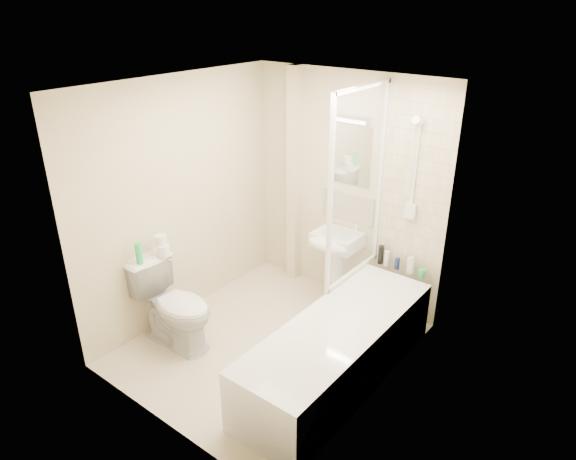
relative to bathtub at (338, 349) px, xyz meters
The scene contains 25 objects.
floor 0.80m from the bathtub, behind, with size 2.50×2.50×0.00m, color beige.
wall_back 1.71m from the bathtub, 121.29° to the left, with size 2.20×0.02×2.40m, color beige.
wall_left 2.06m from the bathtub, behind, with size 0.02×2.50×2.40m, color beige.
wall_right 0.98m from the bathtub, ahead, with size 0.02×2.50×2.40m, color beige.
ceiling 2.24m from the bathtub, behind, with size 2.20×2.50×0.02m, color white.
tile_back 1.67m from the bathtub, 90.00° to the left, with size 0.70×0.01×1.75m, color beige.
tile_right 1.19m from the bathtub, ahead, with size 0.01×2.10×1.75m, color beige.
pipe_boxing 2.02m from the bathtub, 139.40° to the left, with size 0.12×0.12×2.40m, color beige.
splashback 1.59m from the bathtub, 119.76° to the left, with size 0.60×0.01×0.30m, color beige.
mirror 1.91m from the bathtub, 119.80° to the left, with size 0.46×0.01×0.60m, color white.
strip_light 2.16m from the bathtub, 120.27° to the left, with size 0.42×0.07×0.07m, color silver.
bathtub is the anchor object (origin of this frame).
shower_screen 1.44m from the bathtub, 114.10° to the left, with size 0.04×0.92×1.80m.
shower_fixture 1.72m from the bathtub, 90.08° to the left, with size 0.10×0.16×0.99m.
pedestal_sink 1.27m from the bathtub, 125.05° to the left, with size 0.47×0.45×0.91m.
bottle_black_a 1.22m from the bathtub, 102.05° to the left, with size 0.06×0.06×0.20m, color black.
bottle_white_a 1.21m from the bathtub, 98.80° to the left, with size 0.05×0.05×0.16m, color white.
bottle_blue 1.19m from the bathtub, 92.98° to the left, with size 0.05×0.05×0.12m, color navy.
bottle_cream 1.20m from the bathtub, 86.15° to the left, with size 0.07×0.07×0.17m, color beige.
bottle_white_b 1.19m from the bathtub, 85.49° to the left, with size 0.06×0.06×0.14m, color silver.
bottle_green 1.20m from the bathtub, 79.85° to the left, with size 0.07×0.07×0.09m, color green.
toilet 1.56m from the bathtub, 160.74° to the right, with size 0.82×0.48×0.82m, color white.
toilet_roll_lower 1.83m from the bathtub, 166.24° to the right, with size 0.11×0.11×0.10m, color white.
toilet_roll_upper 1.89m from the bathtub, 166.60° to the right, with size 0.11×0.11×0.09m, color white.
green_bottle 1.95m from the bathtub, 159.54° to the right, with size 0.06×0.06×0.19m, color #2ACB5B.
Camera 1 is at (2.59, -3.03, 3.01)m, focal length 32.00 mm.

